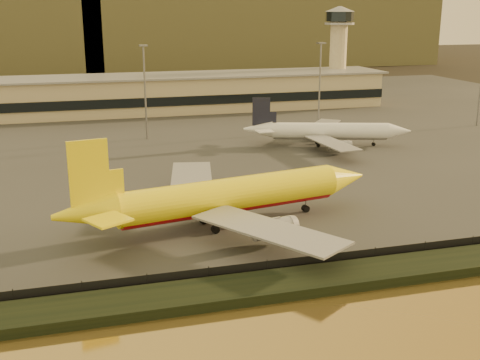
% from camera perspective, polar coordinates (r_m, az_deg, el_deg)
% --- Properties ---
extents(ground, '(900.00, 900.00, 0.00)m').
position_cam_1_polar(ground, '(95.02, 3.54, -5.58)').
color(ground, black).
rests_on(ground, ground).
extents(embankment, '(320.00, 7.00, 1.40)m').
position_cam_1_polar(embankment, '(80.24, 7.60, -9.37)').
color(embankment, black).
rests_on(embankment, ground).
extents(tarmac, '(320.00, 220.00, 0.20)m').
position_cam_1_polar(tarmac, '(184.03, -6.30, 4.98)').
color(tarmac, '#2D2D2D').
rests_on(tarmac, ground).
extents(perimeter_fence, '(300.00, 0.05, 2.20)m').
position_cam_1_polar(perimeter_fence, '(83.33, 6.53, -7.88)').
color(perimeter_fence, black).
rests_on(perimeter_fence, tarmac).
extents(terminal_building, '(202.00, 25.00, 12.60)m').
position_cam_1_polar(terminal_building, '(211.31, -11.69, 7.85)').
color(terminal_building, tan).
rests_on(terminal_building, tarmac).
extents(control_tower, '(11.20, 11.20, 35.50)m').
position_cam_1_polar(control_tower, '(236.70, 9.32, 12.56)').
color(control_tower, tan).
rests_on(control_tower, tarmac).
extents(apron_light_masts, '(152.20, 12.20, 25.40)m').
position_cam_1_polar(apron_light_masts, '(165.57, -0.08, 9.32)').
color(apron_light_masts, slate).
rests_on(apron_light_masts, tarmac).
extents(distant_hills, '(470.00, 160.00, 70.00)m').
position_cam_1_polar(distant_hills, '(423.38, -15.16, 14.96)').
color(distant_hills, brown).
rests_on(distant_hills, ground).
extents(dhl_cargo_jet, '(55.30, 53.44, 16.56)m').
position_cam_1_polar(dhl_cargo_jet, '(98.35, -1.40, -1.61)').
color(dhl_cargo_jet, yellow).
rests_on(dhl_cargo_jet, tarmac).
extents(white_narrowbody_jet, '(42.76, 40.71, 12.54)m').
position_cam_1_polar(white_narrowbody_jet, '(158.76, 8.24, 4.57)').
color(white_narrowbody_jet, white).
rests_on(white_narrowbody_jet, tarmac).
extents(gse_vehicle_yellow, '(4.60, 2.46, 1.98)m').
position_cam_1_polar(gse_vehicle_yellow, '(126.41, 7.91, 0.37)').
color(gse_vehicle_yellow, yellow).
rests_on(gse_vehicle_yellow, tarmac).
extents(gse_vehicle_white, '(3.69, 2.11, 1.57)m').
position_cam_1_polar(gse_vehicle_white, '(118.66, -12.38, -1.00)').
color(gse_vehicle_white, white).
rests_on(gse_vehicle_white, tarmac).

